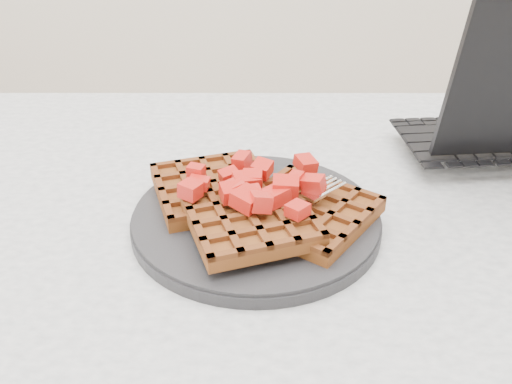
# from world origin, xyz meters

# --- Properties ---
(table) EXTENTS (1.20, 0.80, 0.75)m
(table) POSITION_xyz_m (0.00, 0.00, 0.64)
(table) COLOR silver
(table) RESTS_ON ground
(plate) EXTENTS (0.25, 0.25, 0.02)m
(plate) POSITION_xyz_m (-0.07, 0.03, 0.76)
(plate) COLOR black
(plate) RESTS_ON table
(waffles) EXTENTS (0.25, 0.22, 0.03)m
(waffles) POSITION_xyz_m (-0.07, 0.02, 0.78)
(waffles) COLOR brown
(waffles) RESTS_ON plate
(strawberry_pile) EXTENTS (0.15, 0.15, 0.02)m
(strawberry_pile) POSITION_xyz_m (-0.07, 0.03, 0.80)
(strawberry_pile) COLOR #A70400
(strawberry_pile) RESTS_ON waffles
(fork) EXTENTS (0.15, 0.14, 0.02)m
(fork) POSITION_xyz_m (-0.03, -0.01, 0.77)
(fork) COLOR silver
(fork) RESTS_ON plate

